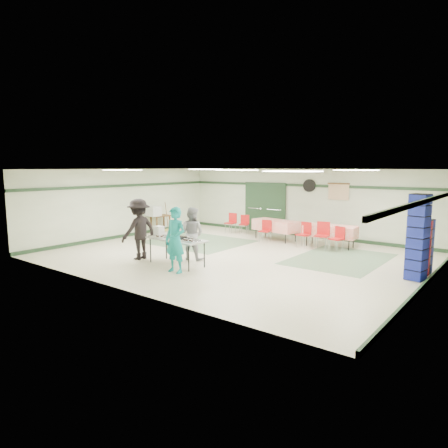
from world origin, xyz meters
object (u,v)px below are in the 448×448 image
Objects in this scene: chair_c at (338,236)px; crate_stack_blue_b at (418,237)px; chair_a at (323,233)px; crate_stack_red at (423,247)px; serving_table at (177,240)px; chair_loose_a at (244,222)px; dining_table_b at (275,225)px; chair_loose_b at (232,221)px; volunteer_grey at (192,234)px; dining_table_a at (330,231)px; broom at (167,216)px; chair_d at (266,229)px; volunteer_teal at (175,240)px; office_printer at (153,211)px; printer_table at (160,218)px; volunteer_dark at (139,229)px; crate_stack_blue_a at (424,246)px; chair_b at (305,232)px.

crate_stack_blue_b is (2.83, -2.04, 0.56)m from chair_c.
chair_c is 3.53m from crate_stack_blue_b.
crate_stack_red is at bearing -32.03° from chair_a.
chair_loose_a is at bearing 108.91° from serving_table.
crate_stack_blue_b reaches higher than chair_c.
dining_table_b is 2.33m from chair_loose_b.
dining_table_a is at bearing -132.78° from volunteer_grey.
chair_d is at bearing 17.53° from broom.
chair_c is at bearing -2.25° from dining_table_b.
volunteer_teal is 6.38m from office_printer.
chair_loose_a is 0.37× the size of crate_stack_blue_b.
crate_stack_red is 10.31m from printer_table.
chair_d is at bearing 17.87° from office_printer.
volunteer_grey is at bearing -103.09° from chair_d.
volunteer_dark reaches higher than serving_table.
chair_c is at bearing -9.49° from chair_d.
crate_stack_blue_a is (5.21, 3.90, -0.15)m from volunteer_teal.
dining_table_b is at bearing 154.83° from crate_stack_blue_b.
crate_stack_blue_a is 1.67× the size of printer_table.
chair_loose_b is (-3.82, 0.85, -0.02)m from chair_b.
volunteer_dark is at bearing -116.14° from chair_c.
chair_a is at bearing 159.24° from crate_stack_blue_a.
dining_table_b is (0.31, 4.38, -0.23)m from volunteer_grey.
chair_a is at bearing -9.16° from chair_d.
crate_stack_blue_b reaches higher than dining_table_a.
chair_a is at bearing 158.18° from crate_stack_red.
serving_table is 0.77m from volunteer_grey.
crate_stack_blue_b is at bearing -19.41° from chair_c.
volunteer_teal reaches higher than dining_table_b.
volunteer_teal is at bearing -95.75° from chair_b.
dining_table_a is 1.96× the size of chair_a.
crate_stack_blue_b reaches higher than volunteer_grey.
chair_b is 3.91m from chair_loose_b.
volunteer_grey is at bearing -163.24° from crate_stack_blue_b.
volunteer_dark is 5.69m from chair_b.
crate_stack_blue_b is 1.70× the size of broom.
office_printer is at bearing 179.90° from crate_stack_red.
dining_table_a is 1.46× the size of broom.
printer_table is at bearing 177.74° from crate_stack_red.
dining_table_a is 0.78m from chair_c.
volunteer_teal is 5.70m from chair_c.
dining_table_a is 7.21m from office_printer.
dining_table_a reaches higher than serving_table.
crate_stack_red is at bearing -17.51° from chair_loose_b.
crate_stack_blue_a is at bearing 7.39° from broom.
crate_stack_blue_a reaches higher than dining_table_b.
crate_stack_blue_a is (4.05, -1.28, 0.19)m from chair_b.
volunteer_grey is 1.10× the size of crate_stack_blue_a.
volunteer_dark reaches higher than crate_stack_red.
chair_d is 0.57× the size of crate_stack_red.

